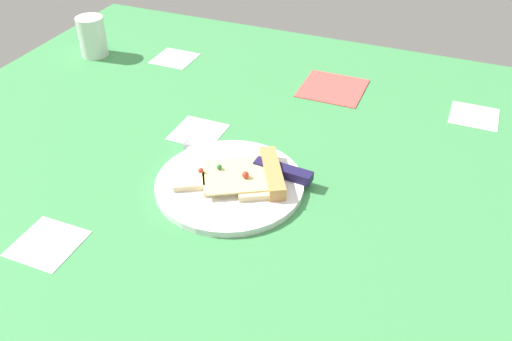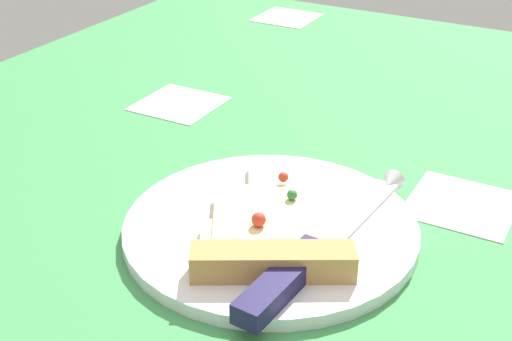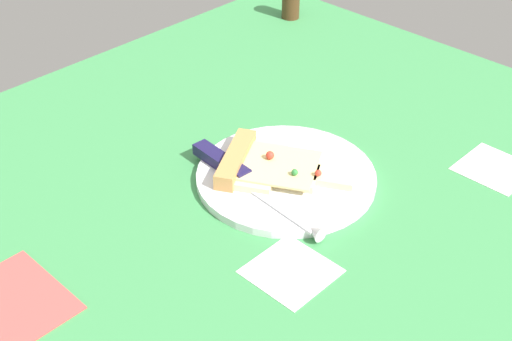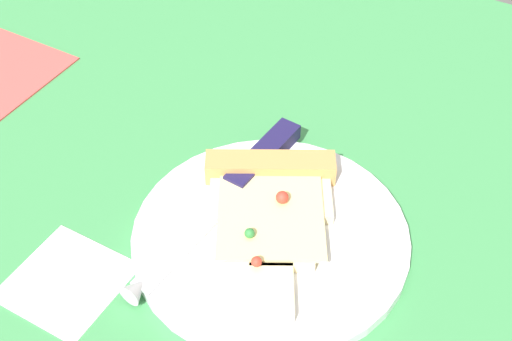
# 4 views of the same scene
# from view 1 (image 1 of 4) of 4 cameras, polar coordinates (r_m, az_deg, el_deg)

# --- Properties ---
(ground_plane) EXTENTS (1.15, 1.15, 0.03)m
(ground_plane) POSITION_cam_1_polar(r_m,az_deg,el_deg) (0.98, -5.54, 0.95)
(ground_plane) COLOR #3D8C4C
(ground_plane) RESTS_ON ground
(plate) EXTENTS (0.24, 0.24, 0.01)m
(plate) POSITION_cam_1_polar(r_m,az_deg,el_deg) (0.89, -2.75, -1.42)
(plate) COLOR silver
(plate) RESTS_ON ground_plane
(pizza_slice) EXTENTS (0.15, 0.19, 0.02)m
(pizza_slice) POSITION_cam_1_polar(r_m,az_deg,el_deg) (0.89, -1.08, -0.61)
(pizza_slice) COLOR beige
(pizza_slice) RESTS_ON plate
(knife) EXTENTS (0.04, 0.24, 0.02)m
(knife) POSITION_cam_1_polar(r_m,az_deg,el_deg) (0.92, 0.20, 0.61)
(knife) COLOR silver
(knife) RESTS_ON plate
(drinking_glass) EXTENTS (0.06, 0.06, 0.09)m
(drinking_glass) POSITION_cam_1_polar(r_m,az_deg,el_deg) (1.36, -16.63, 13.18)
(drinking_glass) COLOR silver
(drinking_glass) RESTS_ON ground_plane
(napkin) EXTENTS (0.13, 0.13, 0.00)m
(napkin) POSITION_cam_1_polar(r_m,az_deg,el_deg) (1.19, 7.97, 8.50)
(napkin) COLOR #E54C47
(napkin) RESTS_ON ground_plane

